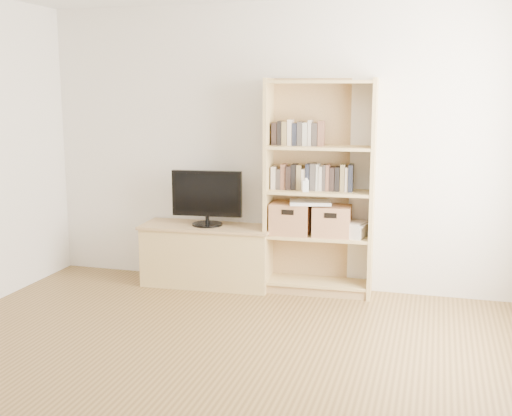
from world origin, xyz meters
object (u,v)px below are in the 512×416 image
at_px(baby_monitor, 306,186).
at_px(laptop, 310,202).
at_px(television, 207,198).
at_px(basket_right, 332,221).
at_px(tv_stand, 208,256).
at_px(bookshelf, 319,188).
at_px(basket_left, 291,218).

distance_m(baby_monitor, laptop, 0.18).
relative_size(television, basket_right, 2.00).
xyz_separation_m(tv_stand, bookshelf, (1.05, 0.05, 0.69)).
height_order(bookshelf, baby_monitor, bookshelf).
relative_size(tv_stand, bookshelf, 0.62).
height_order(bookshelf, basket_right, bookshelf).
relative_size(basket_left, laptop, 0.96).
bearing_deg(tv_stand, basket_right, -0.28).
height_order(basket_right, laptop, laptop).
bearing_deg(baby_monitor, tv_stand, 165.97).
distance_m(tv_stand, laptop, 1.12).
distance_m(basket_left, laptop, 0.24).
bearing_deg(basket_left, baby_monitor, -33.17).
height_order(tv_stand, baby_monitor, baby_monitor).
distance_m(bookshelf, basket_right, 0.31).
distance_m(tv_stand, basket_right, 1.23).
relative_size(television, basket_left, 1.91).
xyz_separation_m(bookshelf, television, (-1.05, -0.05, -0.13)).
distance_m(baby_monitor, basket_right, 0.40).
bearing_deg(tv_stand, laptop, -1.09).
bearing_deg(laptop, basket_left, 164.93).
xyz_separation_m(tv_stand, basket_left, (0.79, 0.04, 0.40)).
height_order(television, basket_left, television).
distance_m(bookshelf, baby_monitor, 0.15).
xyz_separation_m(television, laptop, (0.97, 0.03, 0.00)).
bearing_deg(laptop, basket_right, -6.96).
xyz_separation_m(baby_monitor, basket_right, (0.22, 0.11, -0.32)).
xyz_separation_m(tv_stand, baby_monitor, (0.94, -0.06, 0.72)).
bearing_deg(basket_right, television, 179.45).
xyz_separation_m(bookshelf, basket_left, (-0.26, -0.02, -0.29)).
xyz_separation_m(baby_monitor, basket_left, (-0.15, 0.09, -0.31)).
bearing_deg(television, laptop, -3.58).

